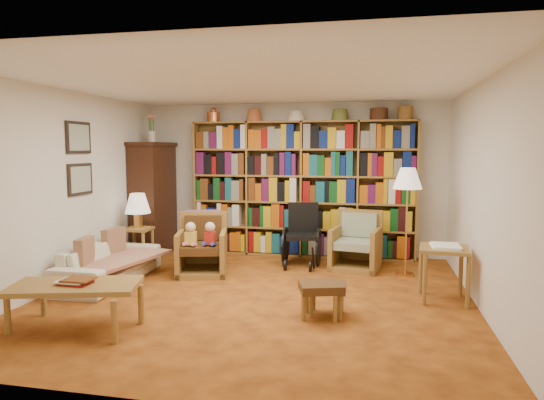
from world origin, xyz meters
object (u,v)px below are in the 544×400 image
(side_table_lamp, at_px, (139,237))
(coffee_table, at_px, (75,289))
(floor_lamp, at_px, (407,183))
(armchair_sage, at_px, (356,246))
(footstool_a, at_px, (327,289))
(footstool_b, at_px, (321,289))
(sofa, at_px, (110,263))
(wheelchair, at_px, (302,237))
(armchair_leather, at_px, (204,248))
(side_table_papers, at_px, (444,256))

(side_table_lamp, distance_m, coffee_table, 2.71)
(side_table_lamp, xyz_separation_m, floor_lamp, (3.95, 0.13, 0.88))
(armchair_sage, height_order, footstool_a, armchair_sage)
(floor_lamp, bearing_deg, footstool_b, -116.58)
(side_table_lamp, relative_size, footstool_a, 1.36)
(footstool_a, distance_m, footstool_b, 0.11)
(sofa, distance_m, armchair_sage, 3.48)
(floor_lamp, bearing_deg, sofa, -163.44)
(sofa, relative_size, armchair_sage, 2.06)
(side_table_lamp, bearing_deg, footstool_b, -31.33)
(footstool_a, height_order, footstool_b, footstool_b)
(sofa, bearing_deg, armchair_sage, -65.84)
(floor_lamp, xyz_separation_m, coffee_table, (-3.27, -2.75, -0.89))
(sofa, distance_m, footstool_b, 2.98)
(armchair_sage, xyz_separation_m, coffee_table, (-2.58, -3.06, 0.08))
(armchair_sage, relative_size, footstool_b, 1.62)
(wheelchair, bearing_deg, side_table_lamp, -170.03)
(side_table_lamp, relative_size, armchair_leather, 0.65)
(wheelchair, distance_m, side_table_papers, 2.32)
(side_table_lamp, height_order, coffee_table, side_table_lamp)
(side_table_lamp, bearing_deg, wheelchair, 9.97)
(armchair_leather, height_order, coffee_table, armchair_leather)
(armchair_leather, height_order, footstool_a, armchair_leather)
(armchair_leather, distance_m, floor_lamp, 2.97)
(footstool_b, bearing_deg, armchair_leather, 140.20)
(footstool_a, xyz_separation_m, coffee_table, (-2.35, -0.90, 0.12))
(side_table_lamp, bearing_deg, armchair_sage, 7.74)
(footstool_b, bearing_deg, wheelchair, 103.22)
(sofa, height_order, side_table_papers, side_table_papers)
(armchair_sage, xyz_separation_m, footstool_b, (-0.28, -2.25, -0.02))
(sofa, distance_m, footstool_a, 3.01)
(sofa, xyz_separation_m, wheelchair, (2.35, 1.45, 0.18))
(sofa, height_order, floor_lamp, floor_lamp)
(footstool_a, bearing_deg, coffee_table, -159.10)
(side_table_papers, xyz_separation_m, footstool_a, (-1.27, -0.76, -0.25))
(armchair_sage, bearing_deg, side_table_lamp, -172.26)
(floor_lamp, height_order, footstool_a, floor_lamp)
(sofa, distance_m, armchair_leather, 1.28)
(floor_lamp, bearing_deg, side_table_lamp, -178.16)
(side_table_lamp, relative_size, coffee_table, 0.42)
(wheelchair, bearing_deg, floor_lamp, -11.48)
(side_table_lamp, relative_size, footstool_b, 1.08)
(footstool_a, bearing_deg, footstool_b, -121.83)
(side_table_lamp, bearing_deg, side_table_papers, -12.68)
(side_table_papers, distance_m, footstool_a, 1.50)
(armchair_leather, distance_m, footstool_b, 2.37)
(armchair_leather, height_order, wheelchair, wheelchair)
(armchair_leather, distance_m, wheelchair, 1.49)
(floor_lamp, bearing_deg, wheelchair, 168.52)
(side_table_lamp, bearing_deg, footstool_a, -29.62)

